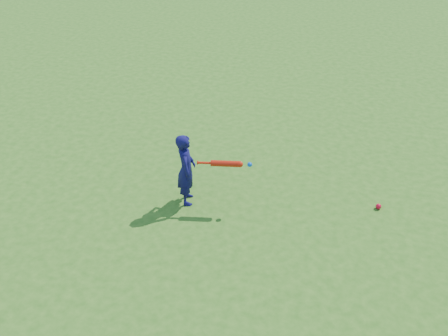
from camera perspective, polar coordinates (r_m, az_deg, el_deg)
name	(u,v)px	position (r m, az deg, el deg)	size (l,w,h in m)	color
ground	(163,219)	(6.61, -6.94, -5.78)	(80.00, 80.00, 0.00)	#2F6518
child	(186,169)	(6.58, -4.35, -0.16)	(0.38, 0.25, 1.03)	#120F49
ground_ball_red	(378,206)	(7.02, 17.24, -4.21)	(0.07, 0.07, 0.07)	red
bat_swing	(228,164)	(6.41, 0.44, 0.49)	(0.70, 0.18, 0.08)	red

